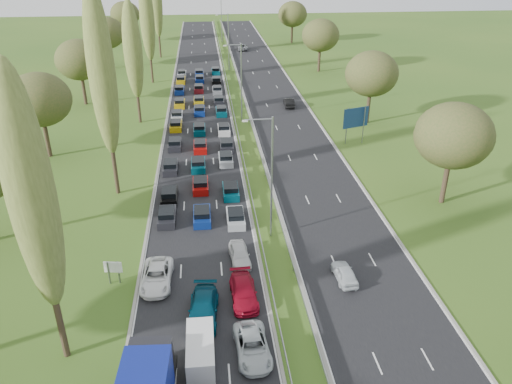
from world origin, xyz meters
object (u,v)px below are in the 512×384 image
white_van_rear (200,349)px  direction_sign (356,119)px  near_car_2 (157,276)px  info_sign (113,269)px

white_van_rear → direction_sign: (21.73, 38.72, 2.60)m
near_car_2 → info_sign: size_ratio=2.49×
near_car_2 → white_van_rear: size_ratio=1.12×
info_sign → direction_sign: bearing=45.6°
white_van_rear → info_sign: bearing=127.2°
near_car_2 → direction_sign: size_ratio=1.01×
white_van_rear → info_sign: info_sign is taller
white_van_rear → near_car_2: bearing=111.8°
white_van_rear → direction_sign: 44.48m
near_car_2 → info_sign: (-3.52, 0.46, 0.62)m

